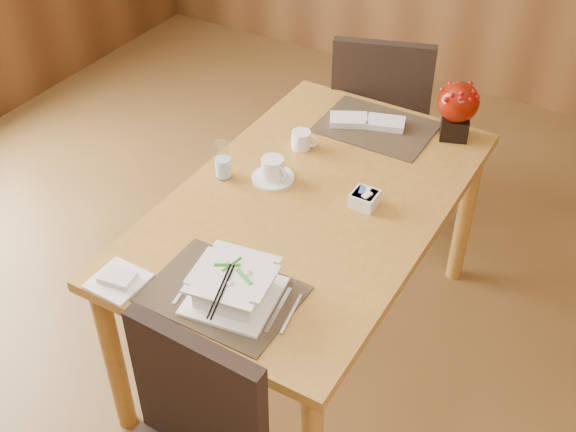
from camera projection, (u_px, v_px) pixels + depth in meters
The scene contains 12 objects.
dining_table at pixel (310, 220), 2.62m from camera, with size 0.90×1.50×0.75m.
placemat_near at pixel (223, 294), 2.19m from camera, with size 0.45×0.33×0.01m, color black.
placemat_far at pixel (376, 127), 2.93m from camera, with size 0.45×0.33×0.01m, color black.
soup_setting at pixel (233, 287), 2.14m from camera, with size 0.30×0.30×0.11m.
coffee_cup at pixel (273, 171), 2.63m from camera, with size 0.16×0.16×0.09m.
water_glass at pixel (223, 160), 2.62m from camera, with size 0.06×0.06×0.15m, color white.
creamer_jug at pixel (301, 140), 2.79m from camera, with size 0.10×0.10×0.07m, color white, non-canonical shape.
sugar_caddy at pixel (365, 199), 2.52m from camera, with size 0.09×0.09×0.05m, color white.
berry_decor at pixel (458, 107), 2.79m from camera, with size 0.16×0.16×0.24m.
napkins_far at pixel (370, 122), 2.93m from camera, with size 0.30×0.11×0.03m, color silver, non-canonical shape.
bread_plate at pixel (118, 281), 2.23m from camera, with size 0.16×0.16×0.01m, color white.
far_chair at pixel (380, 116), 3.37m from camera, with size 0.58×0.58×0.98m.
Camera 1 is at (0.95, -1.19, 2.32)m, focal length 45.00 mm.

